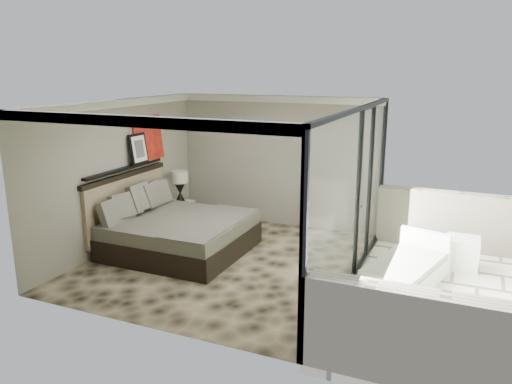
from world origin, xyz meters
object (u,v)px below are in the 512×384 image
at_px(ottoman, 462,253).
at_px(lounger, 406,270).
at_px(nightstand, 179,213).
at_px(table_lamp, 180,182).
at_px(bed, 175,231).

distance_m(ottoman, lounger, 1.31).
height_order(nightstand, lounger, lounger).
bearing_deg(nightstand, table_lamp, 32.79).
relative_size(nightstand, ottoman, 0.98).
relative_size(bed, ottoman, 4.50).
bearing_deg(ottoman, lounger, -127.39).
bearing_deg(ottoman, table_lamp, 178.30).
height_order(bed, ottoman, bed).
bearing_deg(table_lamp, bed, -61.50).
height_order(bed, lounger, bed).
distance_m(nightstand, ottoman, 5.79).
relative_size(bed, lounger, 1.26).
relative_size(bed, nightstand, 4.59).
bearing_deg(ottoman, nightstand, 178.65).
xyz_separation_m(table_lamp, lounger, (4.97, -1.21, -0.74)).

